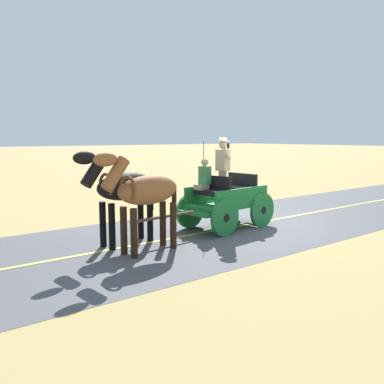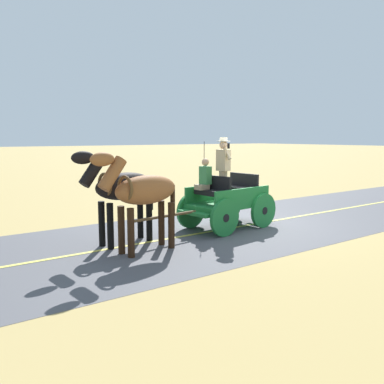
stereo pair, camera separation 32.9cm
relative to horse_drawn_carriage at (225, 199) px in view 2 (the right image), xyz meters
The scene contains 6 objects.
ground_plane 1.18m from the horse_drawn_carriage, 97.24° to the right, with size 200.00×200.00×0.00m, color tan.
road_surface 1.18m from the horse_drawn_carriage, 97.24° to the right, with size 5.36×160.00×0.01m, color #4C4C51.
road_centre_stripe 1.17m from the horse_drawn_carriage, 97.24° to the right, with size 0.12×160.00×0.00m, color #DBCC4C.
horse_drawn_carriage is the anchor object (origin of this frame).
horse_near_side 3.10m from the horse_drawn_carriage, 103.90° to the left, with size 0.75×2.14×2.21m.
horse_off_side 3.10m from the horse_drawn_carriage, 87.82° to the left, with size 0.77×2.15×2.21m.
Camera 2 is at (-8.31, 7.96, 2.52)m, focal length 37.89 mm.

